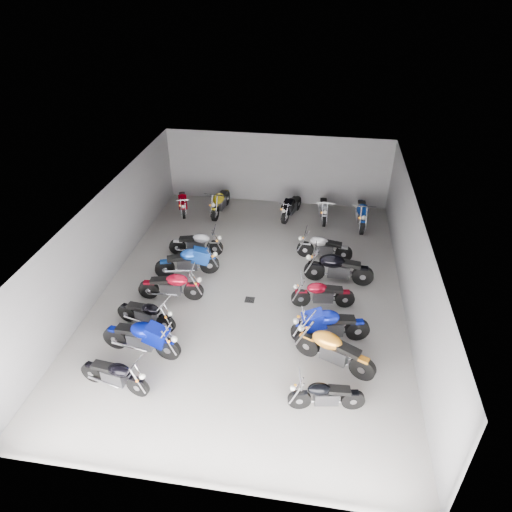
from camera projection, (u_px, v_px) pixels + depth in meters
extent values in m
plane|color=gray|center=(252.00, 291.00, 15.53)|extent=(14.00, 14.00, 0.00)
cube|color=slate|center=(277.00, 169.00, 20.47)|extent=(10.00, 0.10, 3.20)
cube|color=slate|center=(105.00, 239.00, 15.31)|extent=(0.10, 14.00, 3.20)
cube|color=slate|center=(412.00, 265.00, 14.02)|extent=(0.10, 14.00, 3.20)
cube|color=black|center=(252.00, 206.00, 13.78)|extent=(10.00, 14.00, 0.04)
cube|color=black|center=(250.00, 300.00, 15.11)|extent=(0.32, 0.32, 0.01)
cylinder|color=black|center=(138.00, 386.00, 11.64)|extent=(0.63, 0.24, 0.62)
cylinder|color=black|center=(93.00, 372.00, 12.05)|extent=(0.63, 0.26, 0.62)
cube|color=#2D2D30|center=(114.00, 377.00, 11.79)|extent=(0.67, 0.41, 0.39)
ellipsoid|color=black|center=(119.00, 370.00, 11.57)|extent=(0.72, 0.51, 0.35)
cube|color=black|center=(102.00, 366.00, 11.74)|extent=(0.63, 0.38, 0.18)
cylinder|color=black|center=(168.00, 349.00, 12.70)|extent=(0.74, 0.24, 0.73)
cylinder|color=black|center=(116.00, 338.00, 13.08)|extent=(0.74, 0.26, 0.73)
cube|color=#2D2D30|center=(141.00, 340.00, 12.83)|extent=(0.77, 0.43, 0.45)
ellipsoid|color=#040F7D|center=(147.00, 332.00, 12.57)|extent=(0.82, 0.55, 0.41)
cube|color=black|center=(128.00, 329.00, 12.74)|extent=(0.72, 0.40, 0.21)
cylinder|color=black|center=(166.00, 323.00, 13.68)|extent=(0.62, 0.25, 0.61)
cylinder|color=black|center=(127.00, 313.00, 14.10)|extent=(0.63, 0.27, 0.61)
cube|color=#2D2D30|center=(146.00, 316.00, 13.84)|extent=(0.67, 0.41, 0.38)
ellipsoid|color=black|center=(151.00, 309.00, 13.61)|extent=(0.71, 0.51, 0.34)
cube|color=black|center=(136.00, 306.00, 13.78)|extent=(0.62, 0.39, 0.17)
cylinder|color=black|center=(194.00, 291.00, 14.97)|extent=(0.67, 0.19, 0.66)
cylinder|color=black|center=(149.00, 289.00, 15.05)|extent=(0.67, 0.21, 0.66)
cube|color=#2D2D30|center=(171.00, 288.00, 14.95)|extent=(0.70, 0.37, 0.41)
ellipsoid|color=maroon|center=(177.00, 280.00, 14.76)|extent=(0.74, 0.48, 0.37)
cube|color=black|center=(160.00, 280.00, 14.82)|extent=(0.65, 0.35, 0.19)
cylinder|color=black|center=(210.00, 265.00, 16.25)|extent=(0.70, 0.35, 0.69)
cylinder|color=black|center=(165.00, 269.00, 16.04)|extent=(0.71, 0.37, 0.69)
cube|color=#2D2D30|center=(187.00, 264.00, 16.09)|extent=(0.77, 0.53, 0.43)
ellipsoid|color=#1644A8|center=(193.00, 255.00, 15.93)|extent=(0.84, 0.64, 0.39)
cube|color=black|center=(176.00, 258.00, 15.88)|extent=(0.72, 0.49, 0.20)
cylinder|color=black|center=(215.00, 248.00, 17.26)|extent=(0.64, 0.19, 0.63)
cylinder|color=black|center=(178.00, 247.00, 17.33)|extent=(0.64, 0.21, 0.63)
cube|color=#2D2D30|center=(196.00, 245.00, 17.24)|extent=(0.67, 0.36, 0.39)
ellipsoid|color=#BBBBC2|center=(201.00, 238.00, 17.06)|extent=(0.70, 0.46, 0.35)
cube|color=black|center=(187.00, 239.00, 17.11)|extent=(0.62, 0.33, 0.18)
cylinder|color=black|center=(299.00, 399.00, 11.31)|extent=(0.60, 0.21, 0.59)
cylinder|color=black|center=(353.00, 400.00, 11.31)|extent=(0.60, 0.22, 0.59)
cube|color=#2D2D30|center=(326.00, 397.00, 11.26)|extent=(0.63, 0.36, 0.37)
ellipsoid|color=black|center=(319.00, 389.00, 11.10)|extent=(0.67, 0.46, 0.33)
cube|color=black|center=(339.00, 390.00, 11.12)|extent=(0.59, 0.34, 0.17)
cylinder|color=black|center=(307.00, 345.00, 12.83)|extent=(0.72, 0.42, 0.72)
cylinder|color=black|center=(362.00, 368.00, 12.09)|extent=(0.73, 0.44, 0.72)
cube|color=#2D2D30|center=(334.00, 353.00, 12.40)|extent=(0.81, 0.60, 0.45)
ellipsoid|color=orange|center=(327.00, 340.00, 12.32)|extent=(0.88, 0.72, 0.41)
cube|color=black|center=(348.00, 350.00, 12.07)|extent=(0.76, 0.56, 0.21)
cylinder|color=black|center=(303.00, 332.00, 13.30)|extent=(0.73, 0.29, 0.71)
cylinder|color=black|center=(357.00, 330.00, 13.37)|extent=(0.73, 0.31, 0.71)
cube|color=#2D2D30|center=(330.00, 328.00, 13.27)|extent=(0.77, 0.47, 0.44)
ellipsoid|color=#0C1BA7|center=(323.00, 319.00, 13.07)|extent=(0.83, 0.59, 0.40)
cube|color=black|center=(344.00, 319.00, 13.12)|extent=(0.73, 0.44, 0.20)
cylinder|color=black|center=(301.00, 298.00, 14.70)|extent=(0.64, 0.21, 0.63)
cylinder|color=black|center=(345.00, 299.00, 14.67)|extent=(0.64, 0.23, 0.63)
cube|color=#2D2D30|center=(323.00, 296.00, 14.63)|extent=(0.67, 0.37, 0.39)
ellipsoid|color=maroon|center=(317.00, 288.00, 14.47)|extent=(0.71, 0.47, 0.35)
cube|color=black|center=(334.00, 289.00, 14.48)|extent=(0.63, 0.35, 0.18)
cylinder|color=black|center=(314.00, 271.00, 15.90)|extent=(0.74, 0.17, 0.73)
cylinder|color=black|center=(363.00, 276.00, 15.64)|extent=(0.74, 0.19, 0.73)
cube|color=#2D2D30|center=(339.00, 271.00, 15.71)|extent=(0.75, 0.37, 0.46)
ellipsoid|color=black|center=(332.00, 261.00, 15.55)|extent=(0.79, 0.48, 0.41)
cube|color=black|center=(350.00, 264.00, 15.48)|extent=(0.71, 0.34, 0.21)
cylinder|color=black|center=(305.00, 249.00, 17.18)|extent=(0.64, 0.17, 0.64)
cylinder|color=black|center=(344.00, 254.00, 16.92)|extent=(0.64, 0.19, 0.64)
cube|color=#2D2D30|center=(324.00, 249.00, 17.00)|extent=(0.66, 0.34, 0.40)
ellipsoid|color=#B2B2B7|center=(319.00, 241.00, 16.86)|extent=(0.70, 0.44, 0.36)
cube|color=black|center=(334.00, 244.00, 16.79)|extent=(0.62, 0.31, 0.18)
cylinder|color=black|center=(184.00, 212.00, 19.78)|extent=(0.31, 0.60, 0.60)
cylinder|color=black|center=(183.00, 199.00, 20.90)|extent=(0.32, 0.61, 0.60)
cube|color=#2D2D30|center=(183.00, 203.00, 20.29)|extent=(0.46, 0.66, 0.37)
ellipsoid|color=#980311|center=(182.00, 199.00, 19.96)|extent=(0.56, 0.72, 0.34)
cube|color=black|center=(182.00, 195.00, 20.39)|extent=(0.43, 0.62, 0.17)
cylinder|color=black|center=(215.00, 213.00, 19.58)|extent=(0.20, 0.70, 0.69)
cylinder|color=black|center=(226.00, 198.00, 20.85)|extent=(0.22, 0.70, 0.69)
cube|color=#2D2D30|center=(221.00, 203.00, 20.15)|extent=(0.39, 0.73, 0.43)
ellipsoid|color=yellow|center=(219.00, 198.00, 19.77)|extent=(0.50, 0.77, 0.39)
cube|color=black|center=(223.00, 194.00, 20.27)|extent=(0.36, 0.68, 0.20)
cylinder|color=black|center=(285.00, 217.00, 19.37)|extent=(0.30, 0.63, 0.62)
cylinder|color=black|center=(297.00, 204.00, 20.44)|extent=(0.32, 0.64, 0.62)
cube|color=#2D2D30|center=(291.00, 208.00, 19.86)|extent=(0.46, 0.69, 0.39)
ellipsoid|color=black|center=(290.00, 204.00, 19.52)|extent=(0.56, 0.75, 0.35)
cube|color=black|center=(294.00, 200.00, 19.94)|extent=(0.43, 0.65, 0.18)
cylinder|color=black|center=(324.00, 220.00, 19.19)|extent=(0.17, 0.62, 0.61)
cylinder|color=black|center=(323.00, 205.00, 20.35)|extent=(0.19, 0.62, 0.61)
cube|color=#2D2D30|center=(323.00, 210.00, 19.71)|extent=(0.33, 0.64, 0.38)
ellipsoid|color=#AFAFB7|center=(324.00, 206.00, 19.37)|extent=(0.43, 0.68, 0.34)
cube|color=black|center=(324.00, 201.00, 19.82)|extent=(0.31, 0.60, 0.17)
cylinder|color=black|center=(362.00, 226.00, 18.59)|extent=(0.15, 0.72, 0.72)
cylinder|color=black|center=(360.00, 208.00, 19.94)|extent=(0.17, 0.72, 0.72)
cube|color=#2D2D30|center=(361.00, 215.00, 19.20)|extent=(0.34, 0.73, 0.45)
ellipsoid|color=navy|center=(363.00, 210.00, 18.80)|extent=(0.45, 0.76, 0.40)
cube|color=black|center=(362.00, 204.00, 19.33)|extent=(0.32, 0.68, 0.20)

